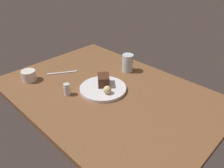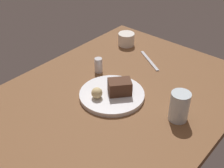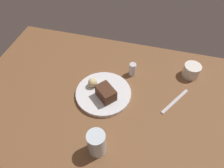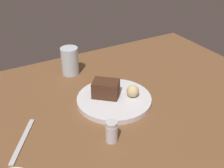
{
  "view_description": "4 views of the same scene",
  "coord_description": "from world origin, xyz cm",
  "px_view_note": "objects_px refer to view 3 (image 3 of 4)",
  "views": [
    {
      "loc": [
        -74.19,
        71.88,
        70.44
      ],
      "look_at": [
        0.71,
        -4.25,
        5.53
      ],
      "focal_mm": 35.56,
      "sensor_mm": 36.0,
      "label": 1
    },
    {
      "loc": [
        -69.78,
        -60.96,
        75.17
      ],
      "look_at": [
        3.69,
        1.68,
        8.2
      ],
      "focal_mm": 47.73,
      "sensor_mm": 36.0,
      "label": 2
    },
    {
      "loc": [
        22.72,
        -58.67,
        83.61
      ],
      "look_at": [
        5.86,
        4.59,
        7.41
      ],
      "focal_mm": 34.5,
      "sensor_mm": 36.0,
      "label": 3
    },
    {
      "loc": [
        42.67,
        70.76,
        58.73
      ],
      "look_at": [
        0.61,
        -4.33,
        6.91
      ],
      "focal_mm": 44.62,
      "sensor_mm": 36.0,
      "label": 4
    }
  ],
  "objects_px": {
    "dessert_plate": "(103,93)",
    "water_glass": "(97,143)",
    "bread_roll": "(93,83)",
    "coffee_cup": "(192,71)",
    "butter_knife": "(175,101)",
    "salt_shaker": "(132,69)",
    "chocolate_cake_slice": "(106,93)"
  },
  "relations": [
    {
      "from": "dessert_plate",
      "to": "water_glass",
      "type": "height_order",
      "value": "water_glass"
    },
    {
      "from": "dessert_plate",
      "to": "water_glass",
      "type": "xyz_separation_m",
      "value": [
        0.05,
        -0.27,
        0.05
      ]
    },
    {
      "from": "bread_roll",
      "to": "salt_shaker",
      "type": "xyz_separation_m",
      "value": [
        0.16,
        0.14,
        -0.01
      ]
    },
    {
      "from": "dessert_plate",
      "to": "bread_roll",
      "type": "height_order",
      "value": "bread_roll"
    },
    {
      "from": "bread_roll",
      "to": "butter_knife",
      "type": "distance_m",
      "value": 0.39
    },
    {
      "from": "dessert_plate",
      "to": "butter_knife",
      "type": "height_order",
      "value": "dessert_plate"
    },
    {
      "from": "bread_roll",
      "to": "coffee_cup",
      "type": "relative_size",
      "value": 0.52
    },
    {
      "from": "chocolate_cake_slice",
      "to": "coffee_cup",
      "type": "xyz_separation_m",
      "value": [
        0.37,
        0.26,
        -0.01
      ]
    },
    {
      "from": "salt_shaker",
      "to": "chocolate_cake_slice",
      "type": "bearing_deg",
      "value": -113.75
    },
    {
      "from": "salt_shaker",
      "to": "water_glass",
      "type": "relative_size",
      "value": 0.59
    },
    {
      "from": "bread_roll",
      "to": "salt_shaker",
      "type": "distance_m",
      "value": 0.22
    },
    {
      "from": "butter_knife",
      "to": "salt_shaker",
      "type": "bearing_deg",
      "value": 93.77
    },
    {
      "from": "water_glass",
      "to": "coffee_cup",
      "type": "height_order",
      "value": "water_glass"
    },
    {
      "from": "dessert_plate",
      "to": "water_glass",
      "type": "distance_m",
      "value": 0.28
    },
    {
      "from": "water_glass",
      "to": "chocolate_cake_slice",
      "type": "bearing_deg",
      "value": 97.91
    },
    {
      "from": "dessert_plate",
      "to": "salt_shaker",
      "type": "height_order",
      "value": "salt_shaker"
    },
    {
      "from": "water_glass",
      "to": "coffee_cup",
      "type": "distance_m",
      "value": 0.61
    },
    {
      "from": "chocolate_cake_slice",
      "to": "water_glass",
      "type": "height_order",
      "value": "water_glass"
    },
    {
      "from": "salt_shaker",
      "to": "coffee_cup",
      "type": "relative_size",
      "value": 0.8
    },
    {
      "from": "butter_knife",
      "to": "water_glass",
      "type": "bearing_deg",
      "value": 170.74
    },
    {
      "from": "salt_shaker",
      "to": "butter_knife",
      "type": "bearing_deg",
      "value": -28.39
    },
    {
      "from": "dessert_plate",
      "to": "butter_knife",
      "type": "xyz_separation_m",
      "value": [
        0.33,
        0.05,
        -0.01
      ]
    },
    {
      "from": "chocolate_cake_slice",
      "to": "salt_shaker",
      "type": "xyz_separation_m",
      "value": [
        0.08,
        0.19,
        -0.01
      ]
    },
    {
      "from": "coffee_cup",
      "to": "butter_knife",
      "type": "bearing_deg",
      "value": -108.0
    },
    {
      "from": "chocolate_cake_slice",
      "to": "salt_shaker",
      "type": "distance_m",
      "value": 0.21
    },
    {
      "from": "coffee_cup",
      "to": "butter_knife",
      "type": "height_order",
      "value": "coffee_cup"
    },
    {
      "from": "chocolate_cake_slice",
      "to": "bread_roll",
      "type": "bearing_deg",
      "value": 148.71
    },
    {
      "from": "dessert_plate",
      "to": "chocolate_cake_slice",
      "type": "distance_m",
      "value": 0.05
    },
    {
      "from": "dessert_plate",
      "to": "salt_shaker",
      "type": "relative_size",
      "value": 3.87
    },
    {
      "from": "dessert_plate",
      "to": "salt_shaker",
      "type": "xyz_separation_m",
      "value": [
        0.1,
        0.17,
        0.02
      ]
    },
    {
      "from": "butter_knife",
      "to": "coffee_cup",
      "type": "bearing_deg",
      "value": 14.16
    },
    {
      "from": "bread_roll",
      "to": "water_glass",
      "type": "bearing_deg",
      "value": -68.79
    }
  ]
}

